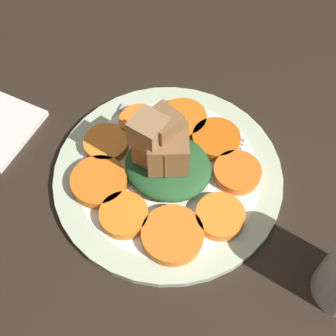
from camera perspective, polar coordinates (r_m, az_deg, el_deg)
table_slab at (r=59.00cm, az=0.00°, el=-1.62°), size 120.00×120.00×2.00cm
plate at (r=57.70cm, az=0.00°, el=-0.84°), size 28.14×28.14×1.05cm
carrot_slice_0 at (r=59.54cm, az=5.88°, el=3.54°), size 6.07×6.07×1.33cm
carrot_slice_1 at (r=61.20cm, az=1.83°, el=5.99°), size 6.18×6.18×1.33cm
carrot_slice_2 at (r=60.92cm, az=-3.49°, el=5.56°), size 5.28×5.28×1.33cm
carrot_slice_3 at (r=59.39cm, az=-7.45°, el=3.09°), size 5.61×5.61×1.33cm
carrot_slice_4 at (r=56.35cm, az=-8.41°, el=-1.65°), size 6.78×6.78×1.33cm
carrot_slice_5 at (r=53.82cm, az=-5.40°, el=-5.76°), size 5.65×5.65×1.33cm
carrot_slice_6 at (r=52.54cm, az=0.55°, el=-8.15°), size 7.02×7.02×1.33cm
carrot_slice_7 at (r=53.85cm, az=6.37°, el=-5.88°), size 5.70×5.70×1.33cm
carrot_slice_8 at (r=57.04cm, az=8.43°, el=-0.53°), size 5.77×5.77×1.33cm
center_pile at (r=54.26cm, az=-0.53°, el=1.72°), size 10.60×9.54×9.65cm
fork at (r=60.98cm, az=1.88°, el=5.01°), size 17.08×2.92×0.40cm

